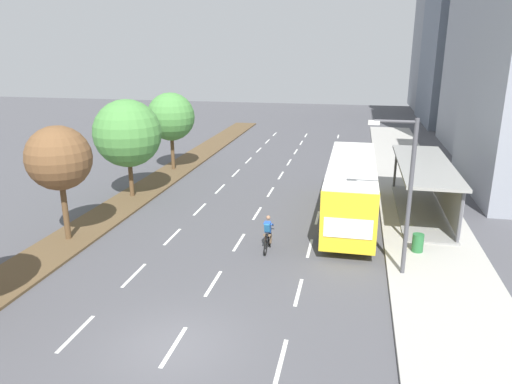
{
  "coord_description": "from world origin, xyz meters",
  "views": [
    {
      "loc": [
        5.32,
        -12.34,
        9.22
      ],
      "look_at": [
        -0.13,
        13.4,
        1.2
      ],
      "focal_mm": 33.27,
      "sensor_mm": 36.0,
      "label": 1
    }
  ],
  "objects_px": {
    "bus": "(351,185)",
    "streetlight": "(406,187)",
    "median_tree_fourth": "(171,117)",
    "trash_bin": "(418,243)",
    "median_tree_second": "(59,158)",
    "median_tree_third": "(127,133)",
    "bus_shelter": "(428,183)",
    "cyclist": "(268,235)"
  },
  "relations": [
    {
      "from": "bus",
      "to": "streetlight",
      "type": "height_order",
      "value": "streetlight"
    },
    {
      "from": "median_tree_fourth",
      "to": "bus",
      "type": "bearing_deg",
      "value": -32.1
    },
    {
      "from": "bus",
      "to": "trash_bin",
      "type": "distance_m",
      "value": 5.33
    },
    {
      "from": "median_tree_second",
      "to": "streetlight",
      "type": "xyz_separation_m",
      "value": [
        15.8,
        -0.54,
        -0.31
      ]
    },
    {
      "from": "median_tree_third",
      "to": "streetlight",
      "type": "distance_m",
      "value": 17.71
    },
    {
      "from": "bus_shelter",
      "to": "bus",
      "type": "xyz_separation_m",
      "value": [
        -4.28,
        -1.95,
        0.2
      ]
    },
    {
      "from": "bus",
      "to": "median_tree_third",
      "type": "height_order",
      "value": "median_tree_third"
    },
    {
      "from": "cyclist",
      "to": "trash_bin",
      "type": "relative_size",
      "value": 2.14
    },
    {
      "from": "bus",
      "to": "trash_bin",
      "type": "height_order",
      "value": "bus"
    },
    {
      "from": "cyclist",
      "to": "median_tree_third",
      "type": "bearing_deg",
      "value": 147.63
    },
    {
      "from": "bus_shelter",
      "to": "streetlight",
      "type": "xyz_separation_m",
      "value": [
        -2.11,
        -8.35,
        2.02
      ]
    },
    {
      "from": "cyclist",
      "to": "streetlight",
      "type": "distance_m",
      "value": 6.78
    },
    {
      "from": "bus_shelter",
      "to": "median_tree_third",
      "type": "xyz_separation_m",
      "value": [
        -18.01,
        -0.56,
        2.29
      ]
    },
    {
      "from": "bus_shelter",
      "to": "cyclist",
      "type": "distance_m",
      "value": 10.61
    },
    {
      "from": "bus_shelter",
      "to": "median_tree_third",
      "type": "bearing_deg",
      "value": -178.22
    },
    {
      "from": "median_tree_third",
      "to": "median_tree_fourth",
      "type": "bearing_deg",
      "value": 90.33
    },
    {
      "from": "median_tree_fourth",
      "to": "streetlight",
      "type": "xyz_separation_m",
      "value": [
        15.94,
        -15.04,
        -0.3
      ]
    },
    {
      "from": "median_tree_second",
      "to": "trash_bin",
      "type": "xyz_separation_m",
      "value": [
        16.83,
        1.87,
        -3.62
      ]
    },
    {
      "from": "median_tree_third",
      "to": "median_tree_fourth",
      "type": "xyz_separation_m",
      "value": [
        -0.04,
        7.25,
        0.03
      ]
    },
    {
      "from": "median_tree_fourth",
      "to": "trash_bin",
      "type": "xyz_separation_m",
      "value": [
        16.98,
        -12.63,
        -3.61
      ]
    },
    {
      "from": "cyclist",
      "to": "median_tree_third",
      "type": "height_order",
      "value": "median_tree_third"
    },
    {
      "from": "median_tree_fourth",
      "to": "streetlight",
      "type": "height_order",
      "value": "streetlight"
    },
    {
      "from": "bus",
      "to": "median_tree_third",
      "type": "bearing_deg",
      "value": 174.23
    },
    {
      "from": "bus_shelter",
      "to": "median_tree_second",
      "type": "bearing_deg",
      "value": -156.44
    },
    {
      "from": "median_tree_third",
      "to": "trash_bin",
      "type": "xyz_separation_m",
      "value": [
        16.93,
        -5.38,
        -3.58
      ]
    },
    {
      "from": "median_tree_fourth",
      "to": "trash_bin",
      "type": "height_order",
      "value": "median_tree_fourth"
    },
    {
      "from": "cyclist",
      "to": "trash_bin",
      "type": "height_order",
      "value": "cyclist"
    },
    {
      "from": "median_tree_second",
      "to": "streetlight",
      "type": "distance_m",
      "value": 15.82
    },
    {
      "from": "bus_shelter",
      "to": "cyclist",
      "type": "height_order",
      "value": "bus_shelter"
    },
    {
      "from": "median_tree_second",
      "to": "median_tree_third",
      "type": "relative_size",
      "value": 0.92
    },
    {
      "from": "median_tree_second",
      "to": "streetlight",
      "type": "relative_size",
      "value": 0.87
    },
    {
      "from": "bus",
      "to": "median_tree_second",
      "type": "bearing_deg",
      "value": -156.73
    },
    {
      "from": "trash_bin",
      "to": "median_tree_second",
      "type": "bearing_deg",
      "value": -173.66
    },
    {
      "from": "bus",
      "to": "cyclist",
      "type": "xyz_separation_m",
      "value": [
        -3.69,
        -4.98,
        -1.28
      ]
    },
    {
      "from": "bus_shelter",
      "to": "trash_bin",
      "type": "height_order",
      "value": "bus_shelter"
    },
    {
      "from": "bus_shelter",
      "to": "streetlight",
      "type": "distance_m",
      "value": 8.84
    },
    {
      "from": "streetlight",
      "to": "trash_bin",
      "type": "height_order",
      "value": "streetlight"
    },
    {
      "from": "median_tree_fourth",
      "to": "cyclist",
      "type": "bearing_deg",
      "value": -53.48
    },
    {
      "from": "bus",
      "to": "cyclist",
      "type": "bearing_deg",
      "value": -126.54
    },
    {
      "from": "cyclist",
      "to": "median_tree_fourth",
      "type": "relative_size",
      "value": 0.31
    },
    {
      "from": "streetlight",
      "to": "bus",
      "type": "bearing_deg",
      "value": 108.71
    },
    {
      "from": "bus",
      "to": "median_tree_third",
      "type": "distance_m",
      "value": 13.96
    }
  ]
}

